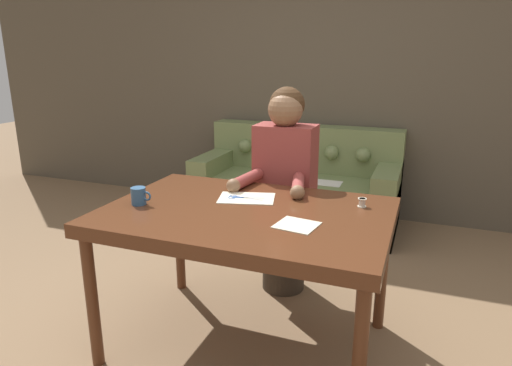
{
  "coord_description": "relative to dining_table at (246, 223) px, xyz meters",
  "views": [
    {
      "loc": [
        0.9,
        -2.0,
        1.53
      ],
      "look_at": [
        0.08,
        0.14,
        0.87
      ],
      "focal_mm": 32.0,
      "sensor_mm": 36.0,
      "label": 1
    }
  ],
  "objects": [
    {
      "name": "pattern_paper_offcut",
      "position": [
        0.3,
        -0.12,
        0.07
      ],
      "size": [
        0.2,
        0.2,
        0.0
      ],
      "color": "beige",
      "rests_on": "dining_table"
    },
    {
      "name": "mug",
      "position": [
        -0.55,
        -0.12,
        0.12
      ],
      "size": [
        0.11,
        0.08,
        0.09
      ],
      "color": "#335B84",
      "rests_on": "dining_table"
    },
    {
      "name": "scissors",
      "position": [
        -0.1,
        0.16,
        0.07
      ],
      "size": [
        0.2,
        0.08,
        0.01
      ],
      "color": "silver",
      "rests_on": "dining_table"
    },
    {
      "name": "thread_spool",
      "position": [
        0.53,
        0.25,
        0.09
      ],
      "size": [
        0.04,
        0.04,
        0.05
      ],
      "color": "beige",
      "rests_on": "dining_table"
    },
    {
      "name": "person",
      "position": [
        -0.01,
        0.66,
        -0.02
      ],
      "size": [
        0.45,
        0.59,
        1.33
      ],
      "color": "#33281E",
      "rests_on": "ground_plane"
    },
    {
      "name": "pattern_paper_main",
      "position": [
        -0.07,
        0.17,
        0.07
      ],
      "size": [
        0.34,
        0.27,
        0.0
      ],
      "color": "beige",
      "rests_on": "dining_table"
    },
    {
      "name": "dining_table",
      "position": [
        0.0,
        0.0,
        0.0
      ],
      "size": [
        1.42,
        0.96,
        0.77
      ],
      "color": "#562D19",
      "rests_on": "ground_plane"
    },
    {
      "name": "couch",
      "position": [
        -0.27,
        1.92,
        -0.39
      ],
      "size": [
        1.81,
        0.81,
        0.87
      ],
      "color": "olive",
      "rests_on": "ground_plane"
    },
    {
      "name": "wall_back",
      "position": [
        -0.09,
        2.32,
        0.6
      ],
      "size": [
        8.0,
        0.06,
        2.6
      ],
      "color": "brown",
      "rests_on": "ground_plane"
    },
    {
      "name": "ground_plane",
      "position": [
        -0.09,
        0.01,
        -0.7
      ],
      "size": [
        16.0,
        16.0,
        0.0
      ],
      "primitive_type": "plane",
      "color": "#846647"
    }
  ]
}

